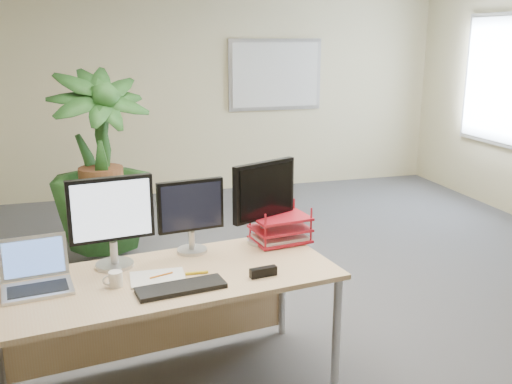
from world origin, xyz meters
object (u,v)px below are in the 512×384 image
object	(u,v)px
floor_plant	(102,183)
laptop	(36,276)
desk	(162,294)
monitor_left	(112,216)
monitor_right	(191,211)

from	to	relation	value
floor_plant	laptop	xyz separation A→B (m)	(-0.39, -2.20, 0.05)
desk	laptop	bearing A→B (deg)	-174.90
desk	monitor_left	size ratio (longest dim) A/B	3.76
monitor_left	laptop	size ratio (longest dim) A/B	1.37
monitor_left	monitor_right	bearing A→B (deg)	13.12
desk	monitor_right	xyz separation A→B (m)	(0.22, 0.23, 0.42)
floor_plant	laptop	size ratio (longest dim) A/B	3.82
monitor_right	laptop	size ratio (longest dim) A/B	1.17
floor_plant	monitor_left	size ratio (longest dim) A/B	2.79
monitor_right	laptop	xyz separation A→B (m)	(-0.89, -0.29, -0.20)
desk	floor_plant	world-z (taller)	floor_plant
desk	monitor_right	distance (m)	0.53
floor_plant	monitor_left	distance (m)	2.05
desk	monitor_left	xyz separation A→B (m)	(-0.25, 0.12, 0.46)
desk	monitor_right	world-z (taller)	monitor_right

